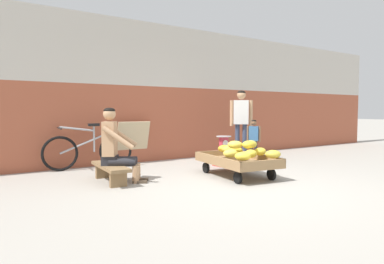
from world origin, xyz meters
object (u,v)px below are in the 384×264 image
(bicycle_near_left, at_px, (89,150))
(customer_child, at_px, (254,136))
(plastic_crate, at_px, (224,158))
(banana_cart, at_px, (237,162))
(sign_board, at_px, (133,142))
(weighing_scale, at_px, (224,143))
(low_bench, at_px, (110,169))
(customer_adult, at_px, (241,117))
(vendor_seated, at_px, (116,145))

(bicycle_near_left, xyz_separation_m, customer_child, (3.08, -1.19, 0.21))
(plastic_crate, relative_size, bicycle_near_left, 0.22)
(banana_cart, relative_size, sign_board, 1.77)
(plastic_crate, height_order, customer_child, customer_child)
(plastic_crate, xyz_separation_m, weighing_scale, (0.00, -0.00, 0.30))
(sign_board, bearing_deg, low_bench, -124.29)
(customer_adult, relative_size, customer_child, 1.69)
(low_bench, bearing_deg, vendor_seated, -31.99)
(customer_adult, bearing_deg, low_bench, -169.29)
(banana_cart, height_order, low_bench, banana_cart)
(low_bench, height_order, customer_child, customer_child)
(bicycle_near_left, bearing_deg, vendor_seated, -90.78)
(customer_adult, bearing_deg, bicycle_near_left, 166.36)
(customer_adult, bearing_deg, sign_board, 155.21)
(plastic_crate, distance_m, customer_adult, 1.16)
(bicycle_near_left, xyz_separation_m, customer_adult, (3.12, -0.76, 0.60))
(customer_adult, distance_m, customer_child, 0.59)
(plastic_crate, bearing_deg, bicycle_near_left, 154.95)
(low_bench, distance_m, weighing_scale, 2.47)
(plastic_crate, xyz_separation_m, sign_board, (-1.36, 1.33, 0.28))
(low_bench, xyz_separation_m, customer_adult, (3.21, 0.61, 0.75))
(weighing_scale, bearing_deg, plastic_crate, 90.00)
(weighing_scale, distance_m, sign_board, 1.90)
(sign_board, distance_m, customer_child, 2.53)
(weighing_scale, height_order, sign_board, sign_board)
(banana_cart, relative_size, vendor_seated, 1.35)
(banana_cart, xyz_separation_m, plastic_crate, (0.52, 0.99, -0.09))
(banana_cart, bearing_deg, plastic_crate, 62.22)
(plastic_crate, xyz_separation_m, bicycle_near_left, (-2.35, 1.10, 0.20))
(banana_cart, distance_m, bicycle_near_left, 2.78)
(low_bench, distance_m, customer_child, 3.20)
(plastic_crate, relative_size, sign_board, 0.41)
(weighing_scale, relative_size, customer_child, 0.33)
(plastic_crate, height_order, bicycle_near_left, bicycle_near_left)
(low_bench, xyz_separation_m, plastic_crate, (2.45, 0.26, -0.05))
(vendor_seated, xyz_separation_m, weighing_scale, (2.37, 0.31, -0.11))
(vendor_seated, bearing_deg, sign_board, 58.33)
(sign_board, bearing_deg, bicycle_near_left, -167.16)
(vendor_seated, height_order, customer_child, vendor_seated)
(vendor_seated, distance_m, customer_child, 3.11)
(plastic_crate, relative_size, customer_adult, 0.24)
(bicycle_near_left, relative_size, customer_child, 1.83)
(vendor_seated, bearing_deg, bicycle_near_left, 89.22)
(vendor_seated, bearing_deg, weighing_scale, 7.45)
(banana_cart, xyz_separation_m, sign_board, (-0.84, 2.32, 0.19))
(vendor_seated, height_order, weighing_scale, vendor_seated)
(vendor_seated, distance_m, bicycle_near_left, 1.43)
(banana_cart, distance_m, low_bench, 2.06)
(low_bench, distance_m, customer_adult, 3.35)
(bicycle_near_left, bearing_deg, sign_board, 12.84)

